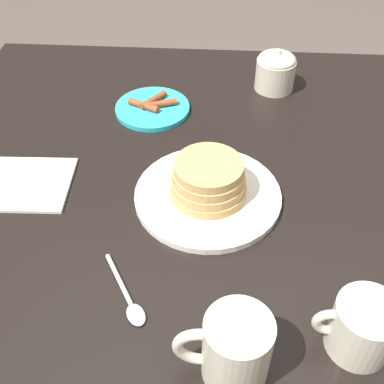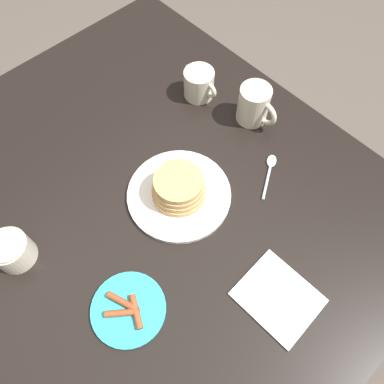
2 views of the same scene
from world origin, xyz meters
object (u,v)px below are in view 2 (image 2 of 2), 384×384
object	(u,v)px
coffee_mug	(254,105)
napkin	(278,297)
side_plate_bacon	(128,309)
sugar_bowl	(10,249)
spoon	(270,169)
creamer_pitcher	(199,83)
pancake_plate	(179,190)

from	to	relation	value
coffee_mug	napkin	world-z (taller)	coffee_mug
side_plate_bacon	sugar_bowl	size ratio (longest dim) A/B	1.65
coffee_mug	spoon	bearing A→B (deg)	-32.28
coffee_mug	sugar_bowl	bearing A→B (deg)	-97.75
creamer_pitcher	napkin	world-z (taller)	creamer_pitcher
napkin	sugar_bowl	bearing A→B (deg)	-142.40
pancake_plate	creamer_pitcher	world-z (taller)	creamer_pitcher
coffee_mug	sugar_bowl	world-z (taller)	coffee_mug
creamer_pitcher	sugar_bowl	xyz separation A→B (m)	(0.07, -0.62, 0.00)
coffee_mug	sugar_bowl	xyz separation A→B (m)	(-0.09, -0.66, -0.01)
coffee_mug	creamer_pitcher	size ratio (longest dim) A/B	0.97
pancake_plate	spoon	bearing A→B (deg)	64.80
creamer_pitcher	sugar_bowl	size ratio (longest dim) A/B	1.28
pancake_plate	creamer_pitcher	bearing A→B (deg)	128.16
pancake_plate	sugar_bowl	xyz separation A→B (m)	(-0.13, -0.36, 0.02)
side_plate_bacon	coffee_mug	size ratio (longest dim) A/B	1.33
spoon	coffee_mug	bearing A→B (deg)	147.72
sugar_bowl	spoon	world-z (taller)	sugar_bowl
pancake_plate	sugar_bowl	distance (m)	0.38
pancake_plate	spoon	world-z (taller)	pancake_plate
coffee_mug	creamer_pitcher	distance (m)	0.17
pancake_plate	spoon	size ratio (longest dim) A/B	2.03
napkin	spoon	size ratio (longest dim) A/B	1.34
napkin	spoon	world-z (taller)	spoon
sugar_bowl	spoon	xyz separation A→B (m)	(0.23, 0.57, -0.04)
pancake_plate	napkin	world-z (taller)	pancake_plate
creamer_pitcher	pancake_plate	bearing A→B (deg)	-51.84
spoon	napkin	bearing A→B (deg)	-45.73
creamer_pitcher	sugar_bowl	world-z (taller)	sugar_bowl
pancake_plate	side_plate_bacon	distance (m)	0.29
sugar_bowl	coffee_mug	bearing A→B (deg)	82.25
sugar_bowl	spoon	bearing A→B (deg)	67.97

